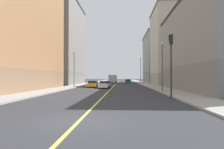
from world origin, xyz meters
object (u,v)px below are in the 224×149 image
(building_left_near, at_px, (205,46))
(car_white, at_px, (105,85))
(building_right_midblock, at_px, (64,43))
(building_left_far, at_px, (157,59))
(car_yellow, at_px, (93,84))
(street_lamp_left_far, at_px, (141,68))
(building_right_corner, at_px, (16,17))
(street_lamp_right_near, at_px, (74,65))
(traffic_light_left_near, at_px, (171,57))
(street_lamp_left_near, at_px, (162,61))
(car_teal, at_px, (128,81))
(box_truck, at_px, (113,79))
(building_left_mid, at_px, (169,47))

(building_left_near, bearing_deg, car_white, 159.01)
(car_white, bearing_deg, building_right_midblock, 126.32)
(building_left_far, distance_m, car_yellow, 38.57)
(building_left_near, relative_size, building_right_midblock, 1.10)
(street_lamp_left_far, bearing_deg, car_white, -110.17)
(building_right_corner, distance_m, street_lamp_right_near, 13.18)
(traffic_light_left_near, bearing_deg, street_lamp_left_far, 88.60)
(street_lamp_left_near, distance_m, street_lamp_right_near, 18.48)
(car_teal, bearing_deg, box_truck, 164.67)
(traffic_light_left_near, bearing_deg, building_right_corner, 152.70)
(traffic_light_left_near, xyz_separation_m, street_lamp_left_near, (1.02, 8.93, 0.38))
(traffic_light_left_near, bearing_deg, box_truck, 99.30)
(building_left_far, distance_m, building_right_corner, 51.46)
(street_lamp_right_near, height_order, car_teal, street_lamp_right_near)
(car_yellow, bearing_deg, street_lamp_left_near, -45.08)
(traffic_light_left_near, bearing_deg, car_teal, 93.33)
(street_lamp_right_near, bearing_deg, car_yellow, 11.74)
(building_left_mid, height_order, building_right_corner, building_right_corner)
(building_left_mid, height_order, street_lamp_left_far, building_left_mid)
(car_white, distance_m, box_truck, 29.91)
(building_right_corner, distance_m, street_lamp_left_near, 23.14)
(building_left_far, height_order, box_truck, building_left_far)
(building_left_near, relative_size, building_left_far, 1.29)
(car_white, distance_m, car_yellow, 3.83)
(traffic_light_left_near, relative_size, street_lamp_right_near, 0.84)
(building_left_far, bearing_deg, street_lamp_right_near, -123.08)
(street_lamp_left_near, height_order, car_yellow, street_lamp_left_near)
(building_left_near, height_order, car_teal, building_left_near)
(building_right_corner, xyz_separation_m, building_right_midblock, (-0.00, 24.69, 0.10))
(building_left_near, xyz_separation_m, car_teal, (-10.60, 34.53, -6.05))
(car_yellow, bearing_deg, building_right_midblock, 124.86)
(building_left_far, relative_size, street_lamp_right_near, 2.75)
(building_right_midblock, xyz_separation_m, street_lamp_left_near, (21.95, -26.55, -7.21))
(car_white, relative_size, car_yellow, 1.05)
(building_left_mid, height_order, building_left_far, building_left_mid)
(building_right_corner, bearing_deg, building_left_near, 1.58)
(building_left_far, relative_size, building_right_midblock, 0.85)
(building_left_mid, distance_m, building_right_corner, 37.24)
(building_left_mid, height_order, traffic_light_left_near, building_left_mid)
(building_left_mid, relative_size, building_right_corner, 0.89)
(building_left_near, xyz_separation_m, box_truck, (-15.69, 35.93, -5.19))
(building_left_near, bearing_deg, street_lamp_left_far, 102.94)
(street_lamp_left_far, bearing_deg, building_left_far, 59.57)
(street_lamp_right_near, bearing_deg, street_lamp_left_near, -35.48)
(building_right_corner, xyz_separation_m, box_truck, (13.15, 36.72, -9.88))
(building_left_near, height_order, building_left_far, building_left_far)
(building_left_near, distance_m, traffic_light_left_near, 14.32)
(building_right_corner, relative_size, car_teal, 5.46)
(building_right_corner, distance_m, car_teal, 41.18)
(street_lamp_left_near, xyz_separation_m, car_white, (-8.81, 8.69, -3.62))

